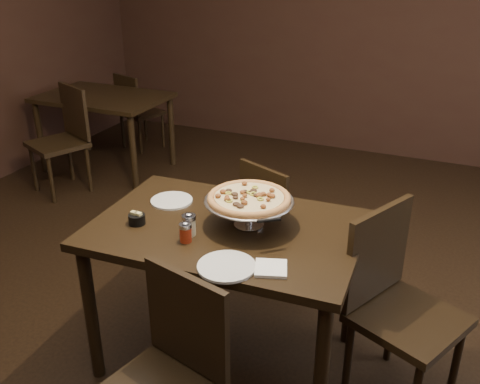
% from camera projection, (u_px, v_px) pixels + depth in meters
% --- Properties ---
extents(room, '(6.04, 7.04, 2.84)m').
position_uv_depth(room, '(235.00, 103.00, 2.32)').
color(room, black).
rests_on(room, ground).
extents(dining_table, '(1.32, 0.91, 0.80)m').
position_uv_depth(dining_table, '(227.00, 245.00, 2.61)').
color(dining_table, black).
rests_on(dining_table, ground).
extents(background_table, '(1.18, 0.79, 0.74)m').
position_uv_depth(background_table, '(104.00, 105.00, 5.10)').
color(background_table, black).
rests_on(background_table, ground).
extents(pizza_stand, '(0.43, 0.43, 0.18)m').
position_uv_depth(pizza_stand, '(249.00, 198.00, 2.51)').
color(pizza_stand, '#ACACB3').
rests_on(pizza_stand, dining_table).
extents(parmesan_shaker, '(0.07, 0.07, 0.11)m').
position_uv_depth(parmesan_shaker, '(189.00, 224.00, 2.47)').
color(parmesan_shaker, beige).
rests_on(parmesan_shaker, dining_table).
extents(pepper_flake_shaker, '(0.06, 0.06, 0.10)m').
position_uv_depth(pepper_flake_shaker, '(186.00, 232.00, 2.41)').
color(pepper_flake_shaker, maroon).
rests_on(pepper_flake_shaker, dining_table).
extents(packet_caddy, '(0.08, 0.08, 0.06)m').
position_uv_depth(packet_caddy, '(137.00, 219.00, 2.58)').
color(packet_caddy, black).
rests_on(packet_caddy, dining_table).
extents(napkin_stack, '(0.17, 0.17, 0.01)m').
position_uv_depth(napkin_stack, '(271.00, 268.00, 2.22)').
color(napkin_stack, white).
rests_on(napkin_stack, dining_table).
extents(plate_left, '(0.22, 0.22, 0.01)m').
position_uv_depth(plate_left, '(172.00, 201.00, 2.81)').
color(plate_left, silver).
rests_on(plate_left, dining_table).
extents(plate_near, '(0.25, 0.25, 0.01)m').
position_uv_depth(plate_near, '(227.00, 266.00, 2.23)').
color(plate_near, silver).
rests_on(plate_near, dining_table).
extents(serving_spatula, '(0.14, 0.14, 0.02)m').
position_uv_depth(serving_spatula, '(269.00, 221.00, 2.32)').
color(serving_spatula, '#ACACB3').
rests_on(serving_spatula, pizza_stand).
extents(chair_far, '(0.51, 0.51, 0.84)m').
position_uv_depth(chair_far, '(275.00, 219.00, 3.38)').
color(chair_far, black).
rests_on(chair_far, ground).
extents(chair_near, '(0.51, 0.51, 0.89)m').
position_uv_depth(chair_near, '(168.00, 374.00, 2.11)').
color(chair_near, black).
rests_on(chair_near, ground).
extents(chair_side, '(0.59, 0.59, 0.96)m').
position_uv_depth(chair_side, '(396.00, 301.00, 2.48)').
color(chair_side, black).
rests_on(chair_side, ground).
extents(bg_chair_far, '(0.49, 0.49, 0.82)m').
position_uv_depth(bg_chair_far, '(136.00, 109.00, 5.69)').
color(bg_chair_far, black).
rests_on(bg_chair_far, ground).
extents(bg_chair_near, '(0.57, 0.57, 0.93)m').
position_uv_depth(bg_chair_near, '(64.00, 136.00, 4.70)').
color(bg_chair_near, black).
rests_on(bg_chair_near, ground).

